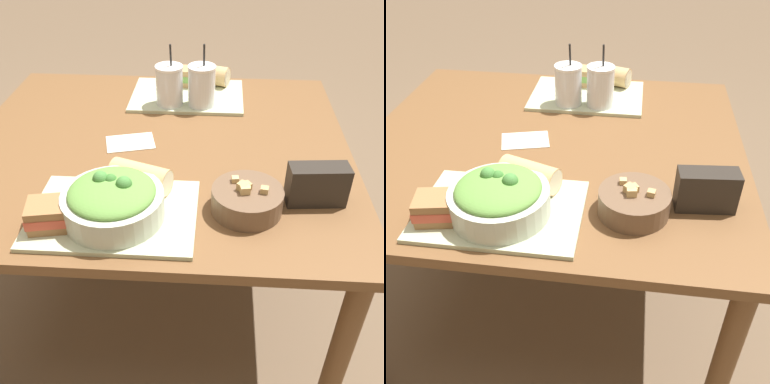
# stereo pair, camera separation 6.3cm
# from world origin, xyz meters

# --- Properties ---
(ground_plane) EXTENTS (12.00, 12.00, 0.00)m
(ground_plane) POSITION_xyz_m (0.00, 0.00, 0.00)
(ground_plane) COLOR brown
(dining_table) EXTENTS (1.19, 1.08, 0.70)m
(dining_table) POSITION_xyz_m (0.00, 0.00, 0.62)
(dining_table) COLOR brown
(dining_table) RESTS_ON ground_plane
(tray_near) EXTENTS (0.41, 0.29, 0.01)m
(tray_near) POSITION_xyz_m (-0.06, -0.36, 0.71)
(tray_near) COLOR #B2BC99
(tray_near) RESTS_ON dining_table
(tray_far) EXTENTS (0.41, 0.29, 0.01)m
(tray_far) POSITION_xyz_m (0.07, 0.35, 0.71)
(tray_far) COLOR #B2BC99
(tray_far) RESTS_ON dining_table
(salad_bowl) EXTENTS (0.24, 0.24, 0.11)m
(salad_bowl) POSITION_xyz_m (-0.05, -0.37, 0.76)
(salad_bowl) COLOR beige
(salad_bowl) RESTS_ON tray_near
(soup_bowl) EXTENTS (0.18, 0.18, 0.08)m
(soup_bowl) POSITION_xyz_m (0.27, -0.31, 0.74)
(soup_bowl) COLOR brown
(soup_bowl) RESTS_ON dining_table
(sandwich_near) EXTENTS (0.14, 0.11, 0.06)m
(sandwich_near) POSITION_xyz_m (-0.19, -0.41, 0.75)
(sandwich_near) COLOR olive
(sandwich_near) RESTS_ON tray_near
(baguette_near) EXTENTS (0.17, 0.12, 0.07)m
(baguette_near) POSITION_xyz_m (-0.00, -0.25, 0.75)
(baguette_near) COLOR tan
(baguette_near) RESTS_ON tray_near
(sandwich_far) EXTENTS (0.14, 0.09, 0.06)m
(sandwich_far) POSITION_xyz_m (0.09, 0.44, 0.75)
(sandwich_far) COLOR tan
(sandwich_far) RESTS_ON tray_far
(baguette_far) EXTENTS (0.16, 0.12, 0.07)m
(baguette_far) POSITION_xyz_m (0.15, 0.45, 0.75)
(baguette_far) COLOR tan
(baguette_far) RESTS_ON tray_far
(drink_cup_dark) EXTENTS (0.10, 0.10, 0.21)m
(drink_cup_dark) POSITION_xyz_m (0.02, 0.26, 0.78)
(drink_cup_dark) COLOR silver
(drink_cup_dark) RESTS_ON tray_far
(drink_cup_red) EXTENTS (0.10, 0.10, 0.22)m
(drink_cup_red) POSITION_xyz_m (0.13, 0.26, 0.78)
(drink_cup_red) COLOR silver
(drink_cup_red) RESTS_ON tray_far
(chip_bag) EXTENTS (0.15, 0.07, 0.11)m
(chip_bag) POSITION_xyz_m (0.44, -0.27, 0.76)
(chip_bag) COLOR #28231E
(chip_bag) RESTS_ON dining_table
(napkin_folded) EXTENTS (0.17, 0.14, 0.00)m
(napkin_folded) POSITION_xyz_m (-0.08, -0.00, 0.70)
(napkin_folded) COLOR silver
(napkin_folded) RESTS_ON dining_table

